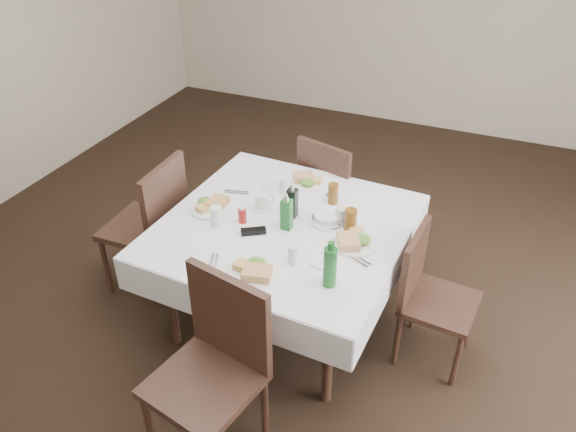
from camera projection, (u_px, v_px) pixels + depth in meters
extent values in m
plane|color=black|center=(295.00, 317.00, 3.86)|extent=(7.00, 7.00, 0.00)
cylinder|color=black|center=(171.00, 300.00, 3.48)|extent=(0.06, 0.06, 0.72)
cylinder|color=black|center=(253.00, 215.00, 4.27)|extent=(0.06, 0.06, 0.72)
cylinder|color=black|center=(328.00, 356.00, 3.10)|extent=(0.06, 0.06, 0.72)
cylinder|color=black|center=(386.00, 252.00, 3.89)|extent=(0.06, 0.06, 0.72)
cube|color=black|center=(284.00, 227.00, 3.48)|extent=(1.38, 1.38, 0.03)
cube|color=white|center=(284.00, 225.00, 3.46)|extent=(1.52, 1.52, 0.01)
cube|color=white|center=(328.00, 186.00, 4.07)|extent=(1.45, 0.09, 0.22)
cube|color=white|center=(224.00, 311.00, 2.98)|extent=(1.45, 0.09, 0.22)
cube|color=white|center=(396.00, 271.00, 3.26)|extent=(0.09, 1.45, 0.22)
cube|color=white|center=(188.00, 212.00, 3.79)|extent=(0.09, 1.45, 0.22)
cube|color=black|center=(337.00, 193.00, 4.34)|extent=(0.56, 0.56, 0.04)
cube|color=black|center=(323.00, 175.00, 4.07)|extent=(0.45, 0.17, 0.49)
cylinder|color=black|center=(370.00, 216.00, 4.49)|extent=(0.04, 0.04, 0.46)
cylinder|color=black|center=(342.00, 238.00, 4.24)|extent=(0.04, 0.04, 0.46)
cylinder|color=black|center=(330.00, 199.00, 4.70)|extent=(0.04, 0.04, 0.46)
cylinder|color=black|center=(302.00, 220.00, 4.45)|extent=(0.04, 0.04, 0.46)
cube|color=black|center=(204.00, 384.00, 2.76)|extent=(0.58, 0.58, 0.04)
cube|color=black|center=(230.00, 319.00, 2.76)|extent=(0.49, 0.15, 0.53)
cylinder|color=black|center=(149.00, 425.00, 2.86)|extent=(0.04, 0.04, 0.50)
cylinder|color=black|center=(205.00, 372.00, 3.14)|extent=(0.04, 0.04, 0.50)
cylinder|color=black|center=(265.00, 408.00, 2.94)|extent=(0.04, 0.04, 0.50)
cube|color=black|center=(440.00, 304.00, 3.35)|extent=(0.45, 0.45, 0.04)
cube|color=black|center=(414.00, 265.00, 3.29)|extent=(0.07, 0.42, 0.46)
cylinder|color=black|center=(457.00, 360.00, 3.26)|extent=(0.03, 0.03, 0.43)
cylinder|color=black|center=(397.00, 339.00, 3.40)|extent=(0.03, 0.03, 0.43)
cylinder|color=black|center=(471.00, 321.00, 3.53)|extent=(0.03, 0.03, 0.43)
cylinder|color=black|center=(415.00, 303.00, 3.67)|extent=(0.03, 0.03, 0.43)
cube|color=black|center=(143.00, 227.00, 3.90)|extent=(0.49, 0.49, 0.04)
cube|color=black|center=(165.00, 202.00, 3.69)|extent=(0.05, 0.48, 0.52)
cylinder|color=black|center=(140.00, 234.00, 4.26)|extent=(0.04, 0.04, 0.49)
cylinder|color=black|center=(188.00, 246.00, 4.14)|extent=(0.04, 0.04, 0.49)
cylinder|color=black|center=(106.00, 265.00, 3.94)|extent=(0.04, 0.04, 0.49)
cylinder|color=black|center=(157.00, 279.00, 3.81)|extent=(0.04, 0.04, 0.49)
cylinder|color=white|center=(308.00, 183.00, 3.87)|extent=(0.26, 0.26, 0.01)
cube|color=#B67244|center=(304.00, 177.00, 3.87)|extent=(0.17, 0.16, 0.04)
cube|color=tan|center=(315.00, 181.00, 3.84)|extent=(0.10, 0.08, 0.03)
ellipsoid|color=#376F1F|center=(307.00, 182.00, 3.81)|extent=(0.10, 0.09, 0.04)
cylinder|color=white|center=(252.00, 273.00, 3.05)|extent=(0.30, 0.30, 0.02)
cube|color=#B67244|center=(257.00, 273.00, 3.00)|extent=(0.18, 0.15, 0.05)
cube|color=tan|center=(243.00, 266.00, 3.06)|extent=(0.11, 0.09, 0.04)
ellipsoid|color=#376F1F|center=(257.00, 263.00, 3.07)|extent=(0.11, 0.10, 0.05)
cylinder|color=white|center=(353.00, 242.00, 3.29)|extent=(0.29, 0.29, 0.02)
cube|color=#B67244|center=(348.00, 241.00, 3.24)|extent=(0.18, 0.19, 0.05)
cube|color=tan|center=(355.00, 233.00, 3.32)|extent=(0.09, 0.11, 0.04)
ellipsoid|color=#376F1F|center=(362.00, 239.00, 3.26)|extent=(0.11, 0.10, 0.05)
cylinder|color=white|center=(211.00, 208.00, 3.60)|extent=(0.27, 0.27, 0.01)
cube|color=#B67244|center=(217.00, 203.00, 3.59)|extent=(0.11, 0.14, 0.05)
cube|color=tan|center=(204.00, 208.00, 3.55)|extent=(0.10, 0.11, 0.04)
ellipsoid|color=#376F1F|center=(206.00, 201.00, 3.61)|extent=(0.10, 0.09, 0.05)
cylinder|color=white|center=(275.00, 188.00, 3.81)|extent=(0.18, 0.18, 0.01)
cylinder|color=white|center=(322.00, 260.00, 3.15)|extent=(0.17, 0.17, 0.01)
cylinder|color=silver|center=(285.00, 185.00, 3.73)|extent=(0.07, 0.07, 0.12)
cylinder|color=silver|center=(293.00, 254.00, 3.11)|extent=(0.06, 0.06, 0.11)
cylinder|color=silver|center=(341.00, 216.00, 3.42)|extent=(0.07, 0.07, 0.12)
cylinder|color=silver|center=(216.00, 217.00, 3.41)|extent=(0.07, 0.07, 0.13)
cylinder|color=brown|center=(333.00, 194.00, 3.62)|extent=(0.07, 0.07, 0.14)
cylinder|color=brown|center=(350.00, 221.00, 3.35)|extent=(0.07, 0.07, 0.15)
cylinder|color=silver|center=(328.00, 220.00, 3.46)|extent=(0.20, 0.20, 0.04)
cylinder|color=white|center=(328.00, 216.00, 3.45)|extent=(0.18, 0.18, 0.04)
cube|color=black|center=(292.00, 203.00, 3.48)|extent=(0.06, 0.06, 0.19)
cone|color=silver|center=(292.00, 186.00, 3.41)|extent=(0.03, 0.03, 0.05)
cube|color=#195D22|center=(287.00, 214.00, 3.37)|extent=(0.06, 0.06, 0.20)
cone|color=silver|center=(287.00, 196.00, 3.30)|extent=(0.03, 0.03, 0.06)
cylinder|color=#A61B1A|center=(242.00, 216.00, 3.45)|extent=(0.05, 0.05, 0.09)
cylinder|color=white|center=(242.00, 208.00, 3.42)|extent=(0.04, 0.04, 0.02)
cylinder|color=white|center=(282.00, 219.00, 3.45)|extent=(0.03, 0.03, 0.06)
cylinder|color=silver|center=(282.00, 214.00, 3.44)|extent=(0.03, 0.03, 0.01)
cylinder|color=#392A1D|center=(285.00, 223.00, 3.41)|extent=(0.03, 0.03, 0.06)
cylinder|color=silver|center=(285.00, 218.00, 3.40)|extent=(0.03, 0.03, 0.01)
cylinder|color=white|center=(262.00, 207.00, 3.61)|extent=(0.14, 0.14, 0.01)
cylinder|color=white|center=(262.00, 201.00, 3.58)|extent=(0.08, 0.08, 0.09)
cylinder|color=black|center=(262.00, 197.00, 3.56)|extent=(0.07, 0.07, 0.01)
torus|color=white|center=(270.00, 199.00, 3.59)|extent=(0.05, 0.05, 0.06)
cube|color=black|center=(253.00, 231.00, 3.37)|extent=(0.15, 0.12, 0.03)
cylinder|color=#195D22|center=(330.00, 267.00, 2.92)|extent=(0.07, 0.07, 0.23)
cylinder|color=#195D22|center=(331.00, 246.00, 2.84)|extent=(0.03, 0.03, 0.04)
cube|color=white|center=(342.00, 241.00, 3.27)|extent=(0.10, 0.07, 0.05)
cube|color=pink|center=(342.00, 240.00, 3.27)|extent=(0.08, 0.05, 0.02)
cube|color=silver|center=(330.00, 190.00, 3.79)|extent=(0.02, 0.17, 0.01)
cube|color=silver|center=(334.00, 191.00, 3.78)|extent=(0.02, 0.17, 0.01)
cube|color=silver|center=(216.00, 263.00, 3.13)|extent=(0.07, 0.16, 0.01)
cube|color=silver|center=(211.00, 263.00, 3.13)|extent=(0.07, 0.16, 0.01)
cube|color=silver|center=(355.00, 260.00, 3.15)|extent=(0.17, 0.09, 0.01)
cube|color=silver|center=(358.00, 258.00, 3.17)|extent=(0.17, 0.09, 0.01)
cube|color=silver|center=(237.00, 191.00, 3.78)|extent=(0.16, 0.05, 0.01)
cube|color=silver|center=(236.00, 193.00, 3.75)|extent=(0.16, 0.05, 0.01)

